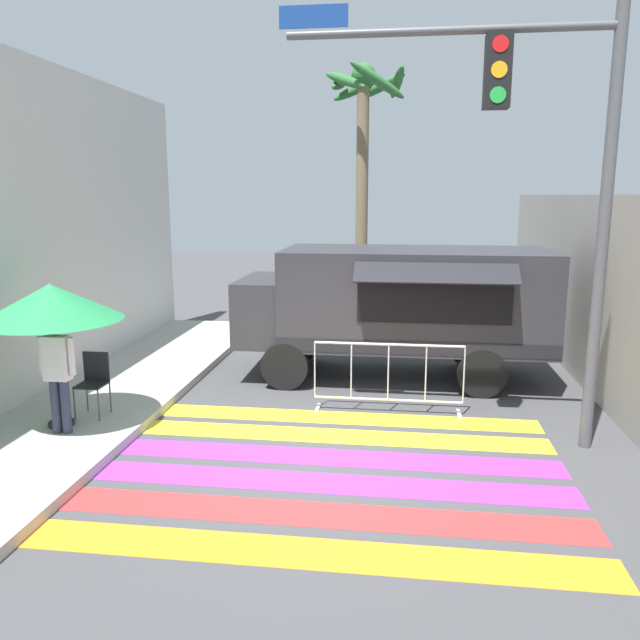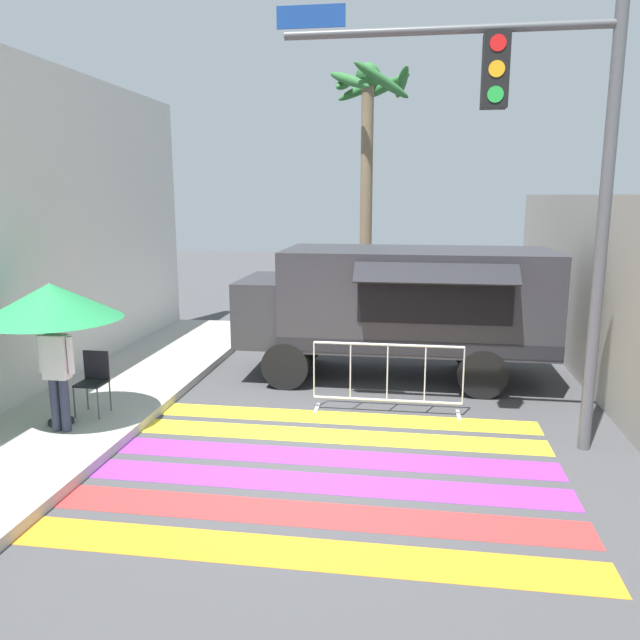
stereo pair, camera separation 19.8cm
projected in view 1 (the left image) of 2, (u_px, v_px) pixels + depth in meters
ground_plane at (318, 456)px, 8.37m from camera, size 60.00×60.00×0.00m
concrete_wall_right at (607, 300)px, 10.38m from camera, size 0.20×16.00×3.45m
crosswalk_painted at (314, 469)px, 7.96m from camera, size 6.40×4.36×0.01m
food_truck at (391, 301)px, 11.72m from camera, size 5.75×2.66×2.46m
traffic_signal_pole at (541, 149)px, 7.99m from camera, size 4.33×0.29×5.88m
patio_umbrella at (51, 303)px, 8.73m from camera, size 1.97×1.97×2.08m
folding_chair at (94, 377)px, 9.46m from camera, size 0.40×0.40×0.96m
vendor_person at (58, 369)px, 8.63m from camera, size 0.53×0.22×1.65m
barricade_front at (388, 378)px, 9.95m from camera, size 2.39×0.44×1.14m
palm_tree at (364, 140)px, 15.58m from camera, size 2.11×2.31×6.61m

